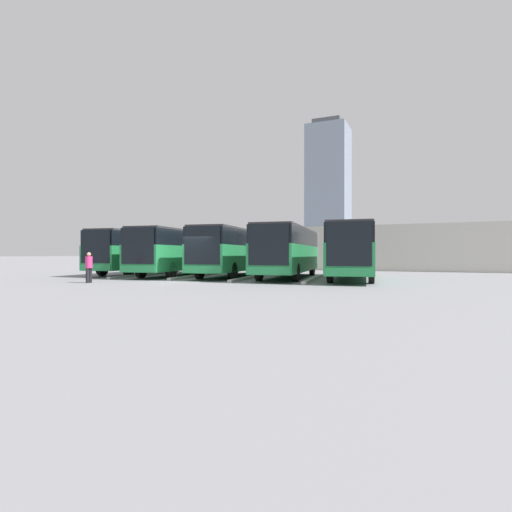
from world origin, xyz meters
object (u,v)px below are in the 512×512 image
Objects in this scene: bus_2 at (234,250)px; pedestrian at (89,266)px; bus_1 at (289,250)px; bus_3 at (180,251)px; bus_0 at (353,250)px; bus_4 at (142,251)px.

bus_2 is 9.64m from pedestrian.
bus_2 is (4.01, -0.16, 0.00)m from bus_1.
bus_2 is 1.00× the size of bus_3.
bus_1 is at bearing -5.40° from bus_0.
bus_0 and bus_1 have the same top height.
pedestrian is (12.29, 8.62, -0.91)m from bus_0.
bus_1 is 4.02m from bus_2.
bus_2 is at bearing -7.85° from bus_0.
bus_4 is at bearing -9.88° from bus_1.
bus_0 and bus_4 have the same top height.
bus_1 is at bearing -47.53° from pedestrian.
bus_0 reaches higher than pedestrian.
bus_0 is 16.06m from bus_4.
bus_0 is 4.02m from bus_1.
bus_4 is (4.01, -0.76, 0.00)m from bus_3.
bus_0 is at bearing 171.24° from bus_4.
bus_4 is at bearing -18.72° from bus_3.
bus_1 is (4.01, 0.18, 0.00)m from bus_0.
pedestrian is at bearing 80.27° from bus_3.
bus_1 is 8.04m from bus_3.
bus_1 and bus_4 have the same top height.
bus_3 is at bearing 161.28° from bus_4.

